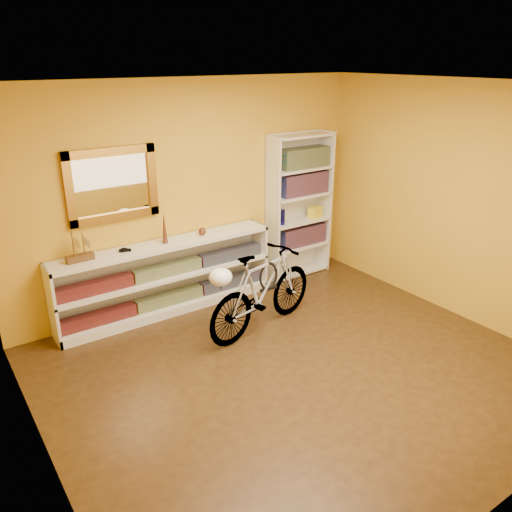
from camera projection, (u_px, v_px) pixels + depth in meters
floor at (297, 371)px, 4.92m from camera, size 4.50×4.00×0.01m
ceiling at (307, 84)px, 3.97m from camera, size 4.50×4.00×0.01m
back_wall at (192, 194)px, 5.98m from camera, size 4.50×0.01×2.60m
left_wall at (26, 312)px, 3.25m from camera, size 0.01×4.00×2.60m
right_wall at (461, 203)px, 5.64m from camera, size 0.01×4.00×2.60m
gilt_mirror at (112, 185)px, 5.35m from camera, size 0.98×0.06×0.78m
wall_socket at (257, 262)px, 6.83m from camera, size 0.09×0.02×0.09m
console_unit at (167, 278)px, 5.91m from camera, size 2.60×0.35×0.85m
cd_row_lower at (169, 298)px, 5.98m from camera, size 2.50×0.13×0.14m
cd_row_upper at (167, 269)px, 5.85m from camera, size 2.50×0.13×0.14m
model_ship at (78, 246)px, 5.19m from camera, size 0.28×0.11×0.33m
toy_car at (125, 251)px, 5.50m from camera, size 0.00×0.00×0.00m
bronze_ornament at (164, 228)px, 5.69m from camera, size 0.06×0.06×0.36m
decorative_orb at (202, 231)px, 5.99m from camera, size 0.09×0.09×0.09m
bookcase at (299, 207)px, 6.76m from camera, size 0.90×0.30×1.90m
book_row_a at (301, 235)px, 6.94m from camera, size 0.70×0.22×0.26m
book_row_b at (303, 183)px, 6.68m from camera, size 0.70×0.22×0.28m
book_row_c at (304, 158)px, 6.55m from camera, size 0.70×0.22×0.25m
travel_mug at (282, 217)px, 6.62m from camera, size 0.09×0.09×0.20m
red_tin at (287, 162)px, 6.46m from camera, size 0.18×0.18×0.19m
yellow_bag at (315, 212)px, 6.91m from camera, size 0.21×0.17×0.15m
bicycle at (263, 291)px, 5.50m from camera, size 0.72×1.62×0.92m
helmet at (221, 277)px, 4.97m from camera, size 0.23×0.22×0.18m
u_lock at (268, 276)px, 5.51m from camera, size 0.24×0.03×0.24m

